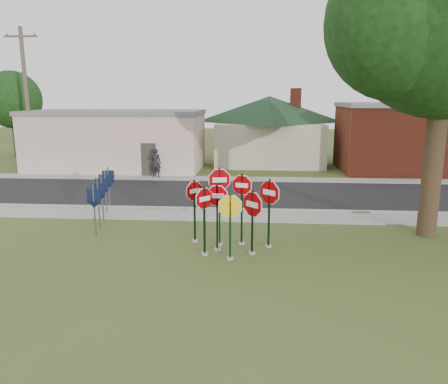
# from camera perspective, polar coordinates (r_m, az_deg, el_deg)

# --- Properties ---
(ground) EXTENTS (120.00, 120.00, 0.00)m
(ground) POSITION_cam_1_polar(r_m,az_deg,el_deg) (13.92, -0.22, -9.37)
(ground) COLOR #394D1D
(ground) RESTS_ON ground
(sidewalk_near) EXTENTS (60.00, 1.60, 0.06)m
(sidewalk_near) POSITION_cam_1_polar(r_m,az_deg,el_deg) (19.12, 1.06, -3.19)
(sidewalk_near) COLOR gray
(sidewalk_near) RESTS_ON ground
(road) EXTENTS (60.00, 7.00, 0.04)m
(road) POSITION_cam_1_polar(r_m,az_deg,el_deg) (23.49, 1.67, -0.28)
(road) COLOR black
(road) RESTS_ON ground
(sidewalk_far) EXTENTS (60.00, 1.60, 0.06)m
(sidewalk_far) POSITION_cam_1_polar(r_m,az_deg,el_deg) (27.69, 2.07, 1.68)
(sidewalk_far) COLOR gray
(sidewalk_far) RESTS_ON ground
(curb) EXTENTS (60.00, 0.20, 0.14)m
(curb) POSITION_cam_1_polar(r_m,az_deg,el_deg) (20.08, 1.22, -2.32)
(curb) COLOR gray
(curb) RESTS_ON ground
(stop_sign_center) EXTENTS (1.00, 0.24, 2.42)m
(stop_sign_center) POSITION_cam_1_polar(r_m,az_deg,el_deg) (14.66, -0.90, -2.19)
(stop_sign_center) COLOR gray
(stop_sign_center) RESTS_ON ground
(stop_sign_yellow) EXTENTS (1.04, 0.24, 2.29)m
(stop_sign_yellow) POSITION_cam_1_polar(r_m,az_deg,el_deg) (13.85, 0.81, -3.47)
(stop_sign_yellow) COLOR gray
(stop_sign_yellow) RESTS_ON ground
(stop_sign_left) EXTENTS (0.67, 0.73, 2.41)m
(stop_sign_left) POSITION_cam_1_polar(r_m,az_deg,el_deg) (14.25, -2.59, -2.69)
(stop_sign_left) COLOR gray
(stop_sign_left) RESTS_ON ground
(stop_sign_right) EXTENTS (0.84, 0.84, 2.29)m
(stop_sign_right) POSITION_cam_1_polar(r_m,az_deg,el_deg) (14.37, 3.73, -2.81)
(stop_sign_right) COLOR gray
(stop_sign_right) RESTS_ON ground
(stop_sign_back_right) EXTENTS (0.94, 0.30, 2.64)m
(stop_sign_back_right) POSITION_cam_1_polar(r_m,az_deg,el_deg) (15.24, 2.35, -1.04)
(stop_sign_back_right) COLOR gray
(stop_sign_back_right) RESTS_ON ground
(stop_sign_back_left) EXTENTS (1.05, 0.25, 2.89)m
(stop_sign_back_left) POSITION_cam_1_polar(r_m,az_deg,el_deg) (15.10, -0.59, -0.37)
(stop_sign_back_left) COLOR gray
(stop_sign_back_left) RESTS_ON ground
(stop_sign_far_right) EXTENTS (0.88, 0.77, 2.54)m
(stop_sign_far_right) POSITION_cam_1_polar(r_m,az_deg,el_deg) (15.02, 5.93, -1.46)
(stop_sign_far_right) COLOR gray
(stop_sign_far_right) RESTS_ON ground
(stop_sign_far_left) EXTENTS (0.69, 0.72, 2.38)m
(stop_sign_far_left) POSITION_cam_1_polar(r_m,az_deg,el_deg) (15.58, -3.88, -1.46)
(stop_sign_far_left) COLOR gray
(stop_sign_far_left) RESTS_ON ground
(route_sign_row) EXTENTS (1.43, 4.63, 2.00)m
(route_sign_row) POSITION_cam_1_polar(r_m,az_deg,el_deg) (18.95, -15.63, -0.08)
(route_sign_row) COLOR #59595E
(route_sign_row) RESTS_ON ground
(building_stucco) EXTENTS (12.20, 6.20, 4.20)m
(building_stucco) POSITION_cam_1_polar(r_m,az_deg,el_deg) (32.61, -13.75, 6.72)
(building_stucco) COLOR beige
(building_stucco) RESTS_ON ground
(building_house) EXTENTS (11.60, 11.60, 6.20)m
(building_house) POSITION_cam_1_polar(r_m,az_deg,el_deg) (34.94, 5.95, 9.82)
(building_house) COLOR #C3B39B
(building_house) RESTS_ON ground
(building_brick) EXTENTS (10.20, 6.20, 4.75)m
(building_brick) POSITION_cam_1_polar(r_m,az_deg,el_deg) (33.38, 23.60, 6.60)
(building_brick) COLOR maroon
(building_brick) RESTS_ON ground
(oak_tree) EXTENTS (10.71, 10.11, 11.46)m
(oak_tree) POSITION_cam_1_polar(r_m,az_deg,el_deg) (17.85, 27.25, 19.89)
(oak_tree) COLOR black
(oak_tree) RESTS_ON ground
(utility_pole_near) EXTENTS (2.20, 0.26, 9.50)m
(utility_pole_near) POSITION_cam_1_polar(r_m,az_deg,el_deg) (31.85, -24.35, 10.95)
(utility_pole_near) COLOR brown
(utility_pole_near) RESTS_ON ground
(bg_tree_left) EXTENTS (4.90, 4.90, 7.35)m
(bg_tree_left) POSITION_cam_1_polar(r_m,az_deg,el_deg) (42.46, -25.92, 10.77)
(bg_tree_left) COLOR black
(bg_tree_left) RESTS_ON ground
(pedestrian) EXTENTS (0.74, 0.55, 1.87)m
(pedestrian) POSITION_cam_1_polar(r_m,az_deg,el_deg) (28.46, -8.92, 3.80)
(pedestrian) COLOR black
(pedestrian) RESTS_ON sidewalk_far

